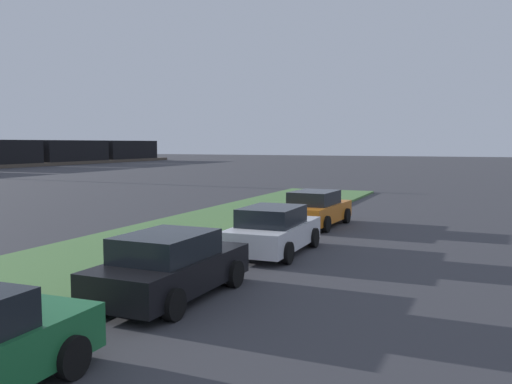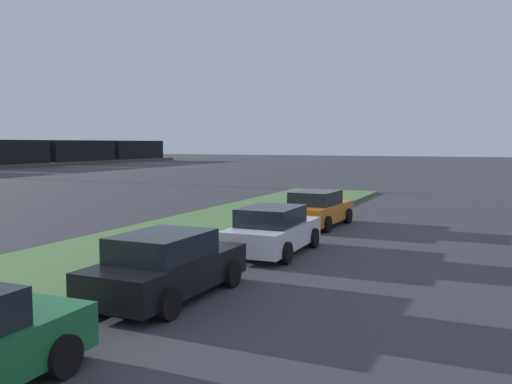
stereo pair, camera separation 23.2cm
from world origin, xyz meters
name	(u,v)px [view 2 (the right image)]	position (x,y,z in m)	size (l,w,h in m)	color
parked_car_black	(167,266)	(12.42, 4.68, 0.72)	(4.32, 2.07, 1.47)	black
parked_car_white	(273,230)	(17.92, 4.36, 0.72)	(4.33, 2.07, 1.47)	silver
parked_car_orange	(317,209)	(23.78, 4.76, 0.72)	(4.39, 2.19, 1.47)	orange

